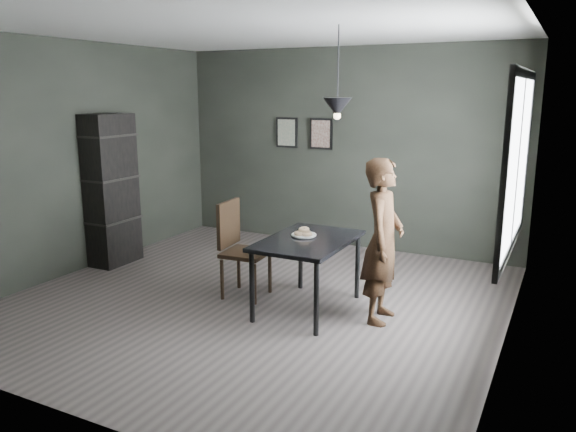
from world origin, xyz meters
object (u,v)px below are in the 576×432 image
at_px(cafe_table, 308,246).
at_px(shelf_unit, 111,190).
at_px(white_plate, 304,236).
at_px(pendant_lamp, 337,107).
at_px(woman, 383,241).
at_px(wood_chair, 238,243).

distance_m(cafe_table, shelf_unit, 2.95).
bearing_deg(cafe_table, white_plate, 136.59).
distance_m(white_plate, pendant_lamp, 1.34).
distance_m(white_plate, woman, 0.83).
bearing_deg(cafe_table, woman, 6.87).
relative_size(cafe_table, pendant_lamp, 1.39).
height_order(woman, pendant_lamp, pendant_lamp).
xyz_separation_m(white_plate, woman, (0.83, 0.01, 0.04)).
distance_m(cafe_table, woman, 0.77).
xyz_separation_m(white_plate, shelf_unit, (-2.84, 0.24, 0.21)).
height_order(cafe_table, woman, woman).
bearing_deg(wood_chair, cafe_table, -7.37).
relative_size(cafe_table, white_plate, 5.22).
bearing_deg(wood_chair, shelf_unit, 167.71).
bearing_deg(shelf_unit, cafe_table, -6.69).
distance_m(wood_chair, shelf_unit, 2.12).
relative_size(cafe_table, wood_chair, 1.15).
distance_m(shelf_unit, pendant_lamp, 3.36).
distance_m(cafe_table, wood_chair, 0.86).
bearing_deg(pendant_lamp, shelf_unit, 176.02).
bearing_deg(woman, cafe_table, 92.87).
height_order(white_plate, wood_chair, wood_chair).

